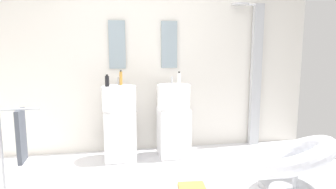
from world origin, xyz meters
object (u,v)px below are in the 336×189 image
pedestal_sink_right (174,119)px  soap_bottle_black (107,81)px  lounge_chair (297,161)px  soap_bottle_white (179,78)px  towel_rack (18,138)px  shower_column (255,72)px  magazine_ochre (192,187)px  soap_bottle_amber (121,78)px  pedestal_sink_left (120,122)px

pedestal_sink_right → soap_bottle_black: size_ratio=7.00×
lounge_chair → soap_bottle_white: 1.78m
towel_rack → shower_column: bearing=23.4°
pedestal_sink_right → magazine_ochre: pedestal_sink_right is taller
shower_column → towel_rack: bearing=-156.6°
pedestal_sink_right → magazine_ochre: (-0.01, -1.02, -0.47)m
towel_rack → magazine_ochre: size_ratio=3.51×
pedestal_sink_right → soap_bottle_black: (-0.85, 0.01, 0.53)m
magazine_ochre → soap_bottle_white: 1.49m
towel_rack → soap_bottle_amber: soap_bottle_amber is taller
lounge_chair → magazine_ochre: bearing=163.3°
pedestal_sink_left → shower_column: bearing=7.9°
soap_bottle_amber → soap_bottle_white: bearing=-3.1°
pedestal_sink_left → soap_bottle_amber: bearing=72.5°
pedestal_sink_right → shower_column: bearing=12.2°
soap_bottle_white → soap_bottle_amber: bearing=176.9°
soap_bottle_black → soap_bottle_white: bearing=3.5°
pedestal_sink_left → pedestal_sink_right: bearing=0.0°
pedestal_sink_left → shower_column: (1.97, 0.27, 0.58)m
soap_bottle_black → towel_rack: bearing=-129.1°
pedestal_sink_left → soap_bottle_white: bearing=4.6°
pedestal_sink_left → soap_bottle_amber: size_ratio=5.41×
pedestal_sink_right → shower_column: (1.26, 0.27, 0.58)m
pedestal_sink_right → magazine_ochre: 1.13m
shower_column → lounge_chair: shower_column is taller
towel_rack → soap_bottle_amber: (0.99, 1.10, 0.42)m
lounge_chair → towel_rack: 2.68m
magazine_ochre → soap_bottle_white: soap_bottle_white is taller
towel_rack → soap_bottle_amber: bearing=48.0°
shower_column → soap_bottle_white: (-1.18, -0.21, -0.04)m
soap_bottle_white → soap_bottle_amber: (-0.76, 0.04, 0.01)m
pedestal_sink_left → soap_bottle_white: soap_bottle_white is taller
pedestal_sink_right → shower_column: shower_column is taller
soap_bottle_amber → pedestal_sink_right: bearing=-8.7°
pedestal_sink_right → lounge_chair: (0.97, -1.32, -0.15)m
lounge_chair → soap_bottle_white: bearing=122.7°
soap_bottle_amber → pedestal_sink_left: bearing=-107.5°
magazine_ochre → soap_bottle_amber: bearing=126.1°
pedestal_sink_left → soap_bottle_amber: 0.56m
soap_bottle_black → pedestal_sink_left: bearing=-2.3°
lounge_chair → soap_bottle_black: size_ratio=7.24×
pedestal_sink_left → soap_bottle_white: size_ratio=6.23×
lounge_chair → shower_column: bearing=79.7°
towel_rack → magazine_ochre: towel_rack is taller
lounge_chair → soap_bottle_white: (-0.89, 1.38, 0.69)m
pedestal_sink_left → pedestal_sink_right: size_ratio=1.00×
shower_column → soap_bottle_amber: shower_column is taller
lounge_chair → towel_rack: size_ratio=1.15×
pedestal_sink_right → lounge_chair: size_ratio=0.97×
shower_column → towel_rack: (-2.93, -1.27, -0.45)m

